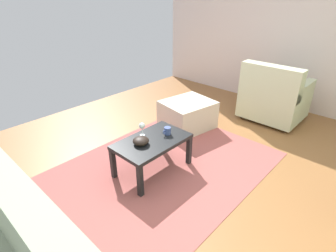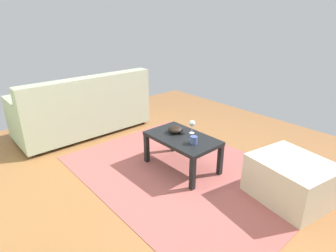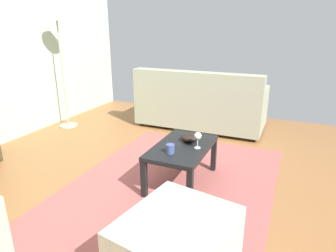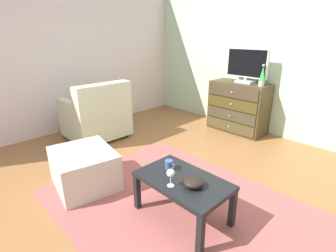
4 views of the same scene
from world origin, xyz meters
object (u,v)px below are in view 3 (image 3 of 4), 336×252
Objects in this scene: wine_glass at (198,136)px; standing_lamp at (57,26)px; coffee_table at (182,151)px; ottoman at (177,247)px; bowl_decorative at (189,137)px; couch_large at (200,105)px; mug at (170,149)px.

wine_glass is 2.77m from standing_lamp.
coffee_table is 1.18× the size of ottoman.
coffee_table is 1.18m from ottoman.
wine_glass reaches higher than bowl_decorative.
couch_large is at bearing -67.52° from standing_lamp.
coffee_table is 0.23m from mug.
bowl_decorative is at bearing 16.39° from ottoman.
coffee_table is 2.71m from standing_lamp.
coffee_table is at bearing -9.40° from mug.
couch_large is at bearing 12.07° from coffee_table.
bowl_decorative is (0.14, -0.02, 0.09)m from coffee_table.
ottoman is (-2.82, -0.76, -0.14)m from couch_large.
wine_glass is at bearing -89.40° from coffee_table.
coffee_table is at bearing 19.45° from ottoman.
standing_lamp is at bearing 68.88° from wine_glass.
coffee_table is at bearing 90.60° from wine_glass.
wine_glass is at bearing -163.10° from couch_large.
ottoman is at bearing -127.55° from standing_lamp.
couch_large reaches higher than coffee_table.
standing_lamp reaches higher than wine_glass.
standing_lamp is at bearing 70.80° from bowl_decorative.
standing_lamp reaches higher than coffee_table.
mug is at bearing 170.60° from coffee_table.
coffee_table is at bearing -167.93° from couch_large.
ottoman is at bearing -167.96° from wine_glass.
couch_large is (1.58, 0.39, -0.09)m from bowl_decorative.
mug is 1.02m from ottoman.
coffee_table is 7.26× the size of mug.
mug is 0.06× the size of couch_large.
bowl_decorative is at bearing -109.20° from standing_lamp.
standing_lamp is (0.94, 2.26, 1.15)m from coffee_table.
couch_large is at bearing 15.02° from ottoman.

